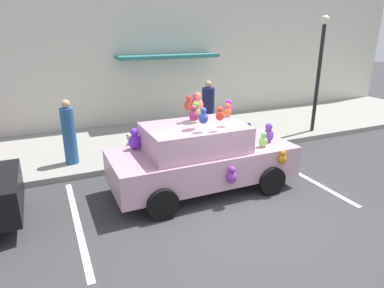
{
  "coord_description": "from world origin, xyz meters",
  "views": [
    {
      "loc": [
        -3.31,
        -5.05,
        3.55
      ],
      "look_at": [
        -0.19,
        1.92,
        0.9
      ],
      "focal_mm": 31.85,
      "sensor_mm": 36.0,
      "label": 1
    }
  ],
  "objects": [
    {
      "name": "parking_stripe_rear",
      "position": [
        -3.0,
        1.0,
        0.0
      ],
      "size": [
        0.12,
        3.6,
        0.01
      ],
      "primitive_type": "cube",
      "color": "silver",
      "rests_on": "ground"
    },
    {
      "name": "storefront_building",
      "position": [
        0.01,
        7.14,
        3.19
      ],
      "size": [
        24.0,
        1.25,
        6.4
      ],
      "color": "beige",
      "rests_on": "ground"
    },
    {
      "name": "parking_stripe_front",
      "position": [
        2.41,
        1.0,
        0.0
      ],
      "size": [
        0.12,
        3.6,
        0.01
      ],
      "primitive_type": "cube",
      "color": "silver",
      "rests_on": "ground"
    },
    {
      "name": "pedestrian_near_shopfront",
      "position": [
        1.21,
        3.86,
        1.03
      ],
      "size": [
        0.37,
        0.37,
        1.89
      ],
      "color": "#1B2148",
      "rests_on": "sidewalk"
    },
    {
      "name": "teddy_bear_on_sidewalk",
      "position": [
        -1.22,
        3.67,
        0.46
      ],
      "size": [
        0.35,
        0.29,
        0.66
      ],
      "color": "beige",
      "rests_on": "sidewalk"
    },
    {
      "name": "plush_covered_car",
      "position": [
        -0.24,
        1.31,
        0.81
      ],
      "size": [
        4.11,
        1.95,
        2.21
      ],
      "color": "#C795AD",
      "rests_on": "ground"
    },
    {
      "name": "ground_plane",
      "position": [
        0.0,
        0.0,
        0.0
      ],
      "size": [
        60.0,
        60.0,
        0.0
      ],
      "primitive_type": "plane",
      "color": "#38383A"
    },
    {
      "name": "street_lamp_post",
      "position": [
        5.05,
        3.5,
        2.45
      ],
      "size": [
        0.28,
        0.28,
        3.73
      ],
      "color": "black",
      "rests_on": "sidewalk"
    },
    {
      "name": "sidewalk",
      "position": [
        0.0,
        5.0,
        0.07
      ],
      "size": [
        24.0,
        4.0,
        0.15
      ],
      "primitive_type": "cube",
      "color": "gray",
      "rests_on": "ground"
    },
    {
      "name": "pedestrian_walking_past",
      "position": [
        -2.79,
        3.81,
        0.93
      ],
      "size": [
        0.33,
        0.33,
        1.68
      ],
      "color": "#2A568F",
      "rests_on": "sidewalk"
    }
  ]
}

